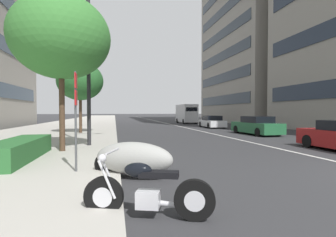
{
  "coord_description": "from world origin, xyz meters",
  "views": [
    {
      "loc": [
        -4.54,
        7.58,
        1.75
      ],
      "look_at": [
        17.51,
        2.93,
        1.14
      ],
      "focal_mm": 27.09,
      "sensor_mm": 36.0,
      "label": 1
    }
  ],
  "objects_px": {
    "car_mid_block_traffic": "(256,126)",
    "delivery_van_ahead": "(186,113)",
    "car_approaching_light": "(212,122)",
    "motorcycle_under_tarp": "(133,158)",
    "street_lamp_with_banners": "(97,40)",
    "parking_sign_by_curb": "(76,109)",
    "street_tree_mid_sidewalk": "(80,81)",
    "street_tree_far_plaza": "(61,38)",
    "motorcycle_nearest_camera": "(147,192)"
  },
  "relations": [
    {
      "from": "delivery_van_ahead",
      "to": "parking_sign_by_curb",
      "type": "xyz_separation_m",
      "value": [
        -29.58,
        11.59,
        0.32
      ]
    },
    {
      "from": "delivery_van_ahead",
      "to": "motorcycle_nearest_camera",
      "type": "bearing_deg",
      "value": 162.1
    },
    {
      "from": "motorcycle_under_tarp",
      "to": "delivery_van_ahead",
      "type": "height_order",
      "value": "delivery_van_ahead"
    },
    {
      "from": "motorcycle_under_tarp",
      "to": "parking_sign_by_curb",
      "type": "distance_m",
      "value": 2.01
    },
    {
      "from": "motorcycle_under_tarp",
      "to": "car_mid_block_traffic",
      "type": "height_order",
      "value": "car_mid_block_traffic"
    },
    {
      "from": "motorcycle_nearest_camera",
      "to": "car_mid_block_traffic",
      "type": "bearing_deg",
      "value": -108.17
    },
    {
      "from": "street_tree_far_plaza",
      "to": "street_tree_mid_sidewalk",
      "type": "distance_m",
      "value": 9.17
    },
    {
      "from": "street_lamp_with_banners",
      "to": "street_tree_far_plaza",
      "type": "relative_size",
      "value": 1.35
    },
    {
      "from": "street_tree_mid_sidewalk",
      "to": "street_tree_far_plaza",
      "type": "bearing_deg",
      "value": -177.29
    },
    {
      "from": "motorcycle_nearest_camera",
      "to": "street_tree_mid_sidewalk",
      "type": "xyz_separation_m",
      "value": [
        15.99,
        3.04,
        3.62
      ]
    },
    {
      "from": "street_tree_far_plaza",
      "to": "parking_sign_by_curb",
      "type": "bearing_deg",
      "value": -164.31
    },
    {
      "from": "motorcycle_under_tarp",
      "to": "car_approaching_light",
      "type": "xyz_separation_m",
      "value": [
        19.57,
        -10.0,
        0.1
      ]
    },
    {
      "from": "parking_sign_by_curb",
      "to": "car_approaching_light",
      "type": "bearing_deg",
      "value": -30.94
    },
    {
      "from": "motorcycle_nearest_camera",
      "to": "delivery_van_ahead",
      "type": "bearing_deg",
      "value": -88.45
    },
    {
      "from": "car_approaching_light",
      "to": "parking_sign_by_curb",
      "type": "xyz_separation_m",
      "value": [
        -19.14,
        11.47,
        1.21
      ]
    },
    {
      "from": "motorcycle_under_tarp",
      "to": "street_tree_far_plaza",
      "type": "xyz_separation_m",
      "value": [
        4.28,
        2.56,
        4.21
      ]
    },
    {
      "from": "parking_sign_by_curb",
      "to": "street_tree_far_plaza",
      "type": "height_order",
      "value": "street_tree_far_plaza"
    },
    {
      "from": "street_tree_far_plaza",
      "to": "street_lamp_with_banners",
      "type": "bearing_deg",
      "value": -38.69
    },
    {
      "from": "delivery_van_ahead",
      "to": "street_tree_far_plaza",
      "type": "xyz_separation_m",
      "value": [
        -25.73,
        12.67,
        3.23
      ]
    },
    {
      "from": "car_approaching_light",
      "to": "street_tree_far_plaza",
      "type": "distance_m",
      "value": 20.2
    },
    {
      "from": "car_mid_block_traffic",
      "to": "street_lamp_with_banners",
      "type": "relative_size",
      "value": 0.55
    },
    {
      "from": "motorcycle_under_tarp",
      "to": "street_tree_mid_sidewalk",
      "type": "bearing_deg",
      "value": -47.85
    },
    {
      "from": "car_approaching_light",
      "to": "delivery_van_ahead",
      "type": "height_order",
      "value": "delivery_van_ahead"
    },
    {
      "from": "delivery_van_ahead",
      "to": "street_tree_mid_sidewalk",
      "type": "bearing_deg",
      "value": 140.98
    },
    {
      "from": "motorcycle_under_tarp",
      "to": "car_approaching_light",
      "type": "bearing_deg",
      "value": -87.48
    },
    {
      "from": "car_mid_block_traffic",
      "to": "parking_sign_by_curb",
      "type": "height_order",
      "value": "parking_sign_by_curb"
    },
    {
      "from": "car_approaching_light",
      "to": "parking_sign_by_curb",
      "type": "distance_m",
      "value": 22.35
    },
    {
      "from": "street_tree_far_plaza",
      "to": "street_tree_mid_sidewalk",
      "type": "bearing_deg",
      "value": 2.71
    },
    {
      "from": "motorcycle_under_tarp",
      "to": "street_lamp_with_banners",
      "type": "relative_size",
      "value": 0.27
    },
    {
      "from": "parking_sign_by_curb",
      "to": "street_tree_mid_sidewalk",
      "type": "xyz_separation_m",
      "value": [
        12.98,
        1.52,
        2.23
      ]
    },
    {
      "from": "motorcycle_under_tarp",
      "to": "street_tree_far_plaza",
      "type": "bearing_deg",
      "value": -29.59
    },
    {
      "from": "car_mid_block_traffic",
      "to": "car_approaching_light",
      "type": "bearing_deg",
      "value": -1.58
    },
    {
      "from": "car_mid_block_traffic",
      "to": "car_approaching_light",
      "type": "distance_m",
      "value": 8.68
    },
    {
      "from": "parking_sign_by_curb",
      "to": "street_tree_far_plaza",
      "type": "xyz_separation_m",
      "value": [
        3.85,
        1.08,
        2.91
      ]
    },
    {
      "from": "car_mid_block_traffic",
      "to": "delivery_van_ahead",
      "type": "relative_size",
      "value": 0.9
    },
    {
      "from": "motorcycle_under_tarp",
      "to": "car_mid_block_traffic",
      "type": "xyz_separation_m",
      "value": [
        10.89,
        -10.15,
        0.13
      ]
    },
    {
      "from": "motorcycle_nearest_camera",
      "to": "street_lamp_with_banners",
      "type": "xyz_separation_m",
      "value": [
        8.46,
        1.32,
        4.74
      ]
    },
    {
      "from": "motorcycle_nearest_camera",
      "to": "parking_sign_by_curb",
      "type": "relative_size",
      "value": 0.79
    },
    {
      "from": "car_approaching_light",
      "to": "delivery_van_ahead",
      "type": "bearing_deg",
      "value": 1.87
    },
    {
      "from": "delivery_van_ahead",
      "to": "parking_sign_by_curb",
      "type": "bearing_deg",
      "value": 157.88
    },
    {
      "from": "parking_sign_by_curb",
      "to": "car_mid_block_traffic",
      "type": "bearing_deg",
      "value": -48.03
    },
    {
      "from": "motorcycle_under_tarp",
      "to": "parking_sign_by_curb",
      "type": "xyz_separation_m",
      "value": [
        0.43,
        1.47,
        1.3
      ]
    },
    {
      "from": "street_lamp_with_banners",
      "to": "street_tree_mid_sidewalk",
      "type": "bearing_deg",
      "value": 12.85
    },
    {
      "from": "parking_sign_by_curb",
      "to": "street_tree_mid_sidewalk",
      "type": "height_order",
      "value": "street_tree_mid_sidewalk"
    },
    {
      "from": "car_mid_block_traffic",
      "to": "street_tree_far_plaza",
      "type": "distance_m",
      "value": 14.89
    },
    {
      "from": "car_approaching_light",
      "to": "street_lamp_with_banners",
      "type": "bearing_deg",
      "value": 143.02
    },
    {
      "from": "car_approaching_light",
      "to": "street_tree_mid_sidewalk",
      "type": "distance_m",
      "value": 14.78
    },
    {
      "from": "street_tree_far_plaza",
      "to": "car_approaching_light",
      "type": "bearing_deg",
      "value": -39.39
    },
    {
      "from": "motorcycle_under_tarp",
      "to": "parking_sign_by_curb",
      "type": "bearing_deg",
      "value": 13.28
    },
    {
      "from": "street_lamp_with_banners",
      "to": "street_tree_far_plaza",
      "type": "distance_m",
      "value": 2.1
    }
  ]
}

